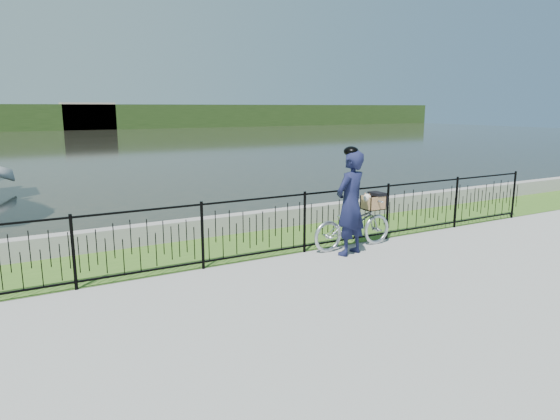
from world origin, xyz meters
TOP-DOWN VIEW (x-y plane):
  - ground at (0.00, 0.00)m, footprint 120.00×120.00m
  - grass_strip at (0.00, 2.60)m, footprint 60.00×2.00m
  - water at (0.00, 33.00)m, footprint 120.00×120.00m
  - quay_wall at (0.00, 3.60)m, footprint 60.00×0.30m
  - fence at (0.00, 1.60)m, footprint 14.00×0.06m
  - far_treeline at (0.00, 60.00)m, footprint 120.00×6.00m
  - far_building_right at (6.00, 58.50)m, footprint 6.00×3.00m
  - bicycle_rig at (1.98, 1.40)m, footprint 1.75×0.61m
  - cyclist at (1.65, 1.08)m, footprint 0.80×0.65m

SIDE VIEW (x-z plane):
  - ground at x=0.00m, z-range 0.00..0.00m
  - water at x=0.00m, z-range 0.00..0.00m
  - grass_strip at x=0.00m, z-range 0.00..0.01m
  - quay_wall at x=0.00m, z-range 0.00..0.40m
  - bicycle_rig at x=1.98m, z-range -0.05..1.00m
  - fence at x=0.00m, z-range 0.00..1.15m
  - cyclist at x=1.65m, z-range -0.02..1.96m
  - far_treeline at x=0.00m, z-range 0.00..3.00m
  - far_building_right at x=6.00m, z-range 0.00..3.20m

